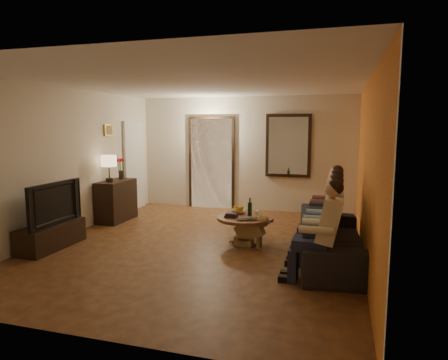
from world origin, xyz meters
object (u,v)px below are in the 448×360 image
(tv_stand, at_px, (51,236))
(laptop, at_px, (248,220))
(dog, at_px, (250,229))
(wine_bottle, at_px, (250,206))
(person_c, at_px, (327,215))
(person_a, at_px, (324,236))
(bowl, at_px, (238,211))
(person_b, at_px, (326,225))
(tv, at_px, (49,203))
(person_d, at_px, (329,208))
(table_lamp, at_px, (109,168))
(sofa, at_px, (333,238))
(dresser, at_px, (116,201))
(coffee_table, at_px, (245,230))

(tv_stand, bearing_deg, laptop, 15.77)
(dog, distance_m, wine_bottle, 0.41)
(person_c, xyz_separation_m, dog, (-1.20, 0.05, -0.32))
(person_a, height_order, bowl, person_a)
(person_b, xyz_separation_m, bowl, (-1.49, 1.02, -0.12))
(tv, distance_m, person_a, 4.23)
(person_d, bearing_deg, person_b, -90.00)
(person_a, height_order, dog, person_a)
(person_a, bearing_deg, bowl, 132.62)
(table_lamp, relative_size, person_d, 0.45)
(sofa, height_order, person_d, person_d)
(tv_stand, bearing_deg, person_d, 19.94)
(person_a, bearing_deg, wine_bottle, 130.04)
(person_b, bearing_deg, dresser, 159.14)
(person_b, bearing_deg, sofa, 71.57)
(person_c, relative_size, bowl, 4.63)
(sofa, bearing_deg, tv, 92.33)
(bowl, bearing_deg, dresser, 167.82)
(wine_bottle, bearing_deg, coffee_table, -116.57)
(person_b, xyz_separation_m, person_c, (0.00, 0.60, 0.00))
(person_c, distance_m, wine_bottle, 1.29)
(person_a, relative_size, dog, 2.14)
(person_a, height_order, wine_bottle, person_a)
(tv, relative_size, person_a, 0.97)
(person_a, height_order, person_c, same)
(table_lamp, xyz_separation_m, coffee_table, (2.91, -0.59, -0.88))
(sofa, xyz_separation_m, wine_bottle, (-1.36, 0.60, 0.27))
(sofa, xyz_separation_m, coffee_table, (-1.41, 0.50, -0.11))
(wine_bottle, bearing_deg, bowl, 152.45)
(tv, xyz_separation_m, laptop, (3.01, 0.85, -0.26))
(dog, bearing_deg, person_a, -39.29)
(wine_bottle, bearing_deg, laptop, -82.50)
(dog, relative_size, wine_bottle, 1.81)
(person_a, height_order, coffee_table, person_a)
(sofa, xyz_separation_m, person_a, (-0.10, -0.90, 0.26))
(table_lamp, xyz_separation_m, bowl, (2.73, -0.37, -0.62))
(dresser, relative_size, sofa, 0.41)
(table_lamp, xyz_separation_m, person_b, (4.22, -1.39, -0.50))
(coffee_table, bearing_deg, table_lamp, 168.55)
(dresser, xyz_separation_m, person_a, (4.22, -2.21, 0.18))
(dresser, bearing_deg, bowl, -12.18)
(tv, relative_size, sofa, 0.51)
(tv, relative_size, person_c, 0.97)
(sofa, height_order, dog, sofa)
(person_c, bearing_deg, laptop, -176.18)
(tv, distance_m, dog, 3.21)
(sofa, height_order, coffee_table, sofa)
(table_lamp, xyz_separation_m, dog, (3.02, -0.74, -0.82))
(coffee_table, bearing_deg, wine_bottle, 63.43)
(tv, bearing_deg, wine_bottle, -67.44)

